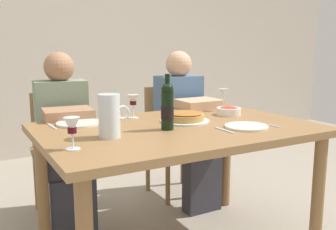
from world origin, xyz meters
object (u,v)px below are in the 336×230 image
Objects in this scene: baked_tart at (185,117)px; chair_right at (171,133)px; dinner_plate_left_setting at (246,127)px; diner_left at (65,136)px; diner_right at (186,123)px; dinner_plate_right_setting at (79,123)px; chair_left at (60,145)px; wine_glass_left_diner at (224,95)px; water_pitcher at (110,118)px; wine_glass_centre at (133,101)px; wine_glass_right_diner at (72,127)px; wine_bottle at (167,106)px; salad_bowl at (229,111)px; dining_table at (178,142)px.

chair_right is (0.35, 0.79, -0.29)m from baked_tart.
diner_left is (-0.77, 0.90, -0.15)m from dinner_plate_left_setting.
dinner_plate_right_setting is at bearing 18.90° from diner_right.
dinner_plate_left_setting is at bearing 128.84° from chair_left.
baked_tart is at bearing -154.89° from wine_glass_left_diner.
wine_glass_centre is (0.31, 0.41, 0.01)m from water_pitcher.
wine_glass_right_diner is 1.19m from chair_left.
wine_bottle is 0.60m from salad_bowl.
wine_glass_centre is 0.62× the size of dinner_plate_left_setting.
diner_right is (0.88, 0.71, -0.24)m from water_pitcher.
dining_table is at bearing 129.53° from diner_left.
diner_left and diner_right have the same top height.
dinner_plate_left_setting is (0.21, -0.30, -0.02)m from baked_tart.
salad_bowl is 0.66× the size of dinner_plate_left_setting.
dining_table is 10.63× the size of wine_glass_right_diner.
wine_glass_right_diner reaches higher than dinner_plate_left_setting.
baked_tart is 0.37m from salad_bowl.
baked_tart is at bearing 65.61° from chair_right.
salad_bowl is 0.13× the size of diner_right.
water_pitcher is at bearing -163.46° from baked_tart.
dinner_plate_left_setting is 0.94m from dinner_plate_right_setting.
chair_left reaches higher than dining_table.
baked_tart is 0.61m from dinner_plate_right_setting.
baked_tart reaches higher than dinner_plate_left_setting.
dinner_plate_left_setting is (0.95, -0.02, -0.09)m from wine_glass_right_diner.
salad_bowl is at bearing 17.03° from wine_glass_right_diner.
wine_glass_left_diner reaches higher than dinner_plate_right_setting.
dinner_plate_right_setting is at bearing 145.20° from dinner_plate_left_setting.
wine_glass_right_diner is 0.16× the size of chair_left.
diner_right is (0.89, -0.28, 0.12)m from chair_left.
diner_right reaches higher than dinner_plate_right_setting.
water_pitcher is 0.24× the size of chair_right.
water_pitcher is at bearing -83.89° from dinner_plate_right_setting.
wine_glass_right_diner is (-1.10, -0.34, 0.07)m from salad_bowl.
dinner_plate_left_setting is at bearing -11.44° from water_pitcher.
water_pitcher is 0.25m from wine_glass_right_diner.
dinner_plate_left_setting is 1.38m from chair_left.
water_pitcher reaches higher than wine_glass_right_diner.
chair_left is 0.94m from diner_right.
salad_bowl is at bearing 90.84° from diner_right.
wine_glass_right_diner reaches higher than dinner_plate_right_setting.
wine_bottle is 1.25× the size of dinner_plate_left_setting.
wine_glass_centre is at bearing 53.26° from water_pitcher.
dinner_plate_left_setting is 1.13m from chair_right.
wine_glass_right_diner is 0.56× the size of dinner_plate_right_setting.
diner_right is at bearing 37.46° from wine_glass_right_diner.
wine_glass_left_diner is 0.60× the size of dinner_plate_right_setting.
wine_glass_centre is 0.57× the size of dinner_plate_right_setting.
wine_bottle is 1.03× the size of baked_tart.
wine_bottle is 1.89× the size of salad_bowl.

